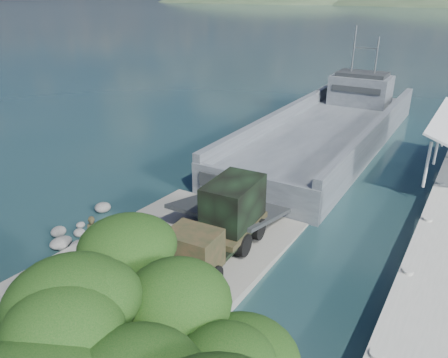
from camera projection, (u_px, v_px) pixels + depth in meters
ground at (165, 264)px, 23.30m from camera, size 1400.00×1400.00×0.00m
boat_ramp at (152, 270)px, 22.42m from camera, size 10.00×18.00×0.50m
shoreline_rocks at (90, 230)px, 26.66m from camera, size 3.20×5.60×0.90m
landing_craft at (327, 136)px, 41.08m from camera, size 9.68×37.03×10.96m
military_truck at (221, 224)px, 22.61m from camera, size 3.00×8.09×3.69m
soldier at (94, 241)px, 22.52m from camera, size 0.90×0.82×2.05m
overhang_tree at (147, 341)px, 10.02m from camera, size 8.25×7.60×7.49m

